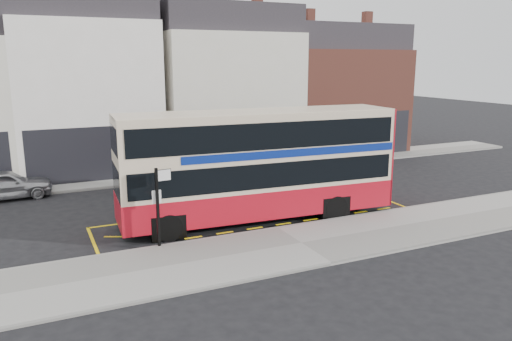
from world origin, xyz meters
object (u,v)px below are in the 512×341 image
double_decker_bus (259,164)px  bus_stop_post (159,199)px  car_grey (238,168)px  street_tree_right (302,112)px  car_white (354,154)px  car_silver (4,185)px

double_decker_bus → bus_stop_post: size_ratio=4.11×
car_grey → street_tree_right: bearing=-49.6°
double_decker_bus → car_white: 13.65m
car_white → car_grey: bearing=110.8°
car_white → street_tree_right: (-2.53, 2.65, 2.66)m
car_grey → car_white: bearing=-73.3°
bus_stop_post → car_silver: (-5.36, 9.91, -1.16)m
bus_stop_post → car_grey: bus_stop_post is taller
car_silver → car_grey: (12.10, -1.14, -0.03)m
bus_stop_post → car_grey: size_ratio=0.67×
double_decker_bus → bus_stop_post: (-4.78, -1.69, -0.58)m
bus_stop_post → car_grey: (6.75, 8.77, -1.19)m
car_silver → car_grey: 12.16m
bus_stop_post → street_tree_right: street_tree_right is taller
bus_stop_post → car_silver: size_ratio=0.66×
car_grey → street_tree_right: 7.79m
double_decker_bus → street_tree_right: 13.63m
car_white → street_tree_right: street_tree_right is taller
car_silver → car_grey: bearing=-98.2°
street_tree_right → car_grey: bearing=-149.5°
street_tree_right → car_white: bearing=-46.4°
car_silver → street_tree_right: size_ratio=0.89×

